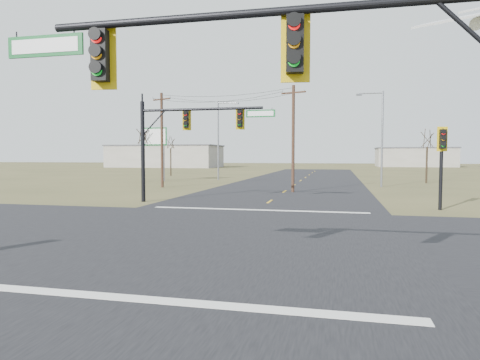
{
  "coord_description": "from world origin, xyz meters",
  "views": [
    {
      "loc": [
        4.3,
        -15.58,
        3.02
      ],
      "look_at": [
        0.51,
        1.0,
        2.05
      ],
      "focal_mm": 32.0,
      "sensor_mm": 36.0,
      "label": 1
    }
  ],
  "objects_px": {
    "utility_pole_far": "(162,138)",
    "bare_tree_c": "(427,138)",
    "streetlight_a": "(380,133)",
    "highway_sign": "(154,143)",
    "bare_tree_b": "(171,142)",
    "streetlight_c": "(220,136)",
    "utility_pole_near": "(293,137)",
    "mast_arm_near": "(295,70)",
    "pedestal_signal_ne": "(442,150)",
    "bare_tree_a": "(143,135)",
    "mast_arm_far": "(188,128)"
  },
  "relations": [
    {
      "from": "utility_pole_far",
      "to": "bare_tree_c",
      "type": "relative_size",
      "value": 1.41
    },
    {
      "from": "streetlight_a",
      "to": "highway_sign",
      "type": "bearing_deg",
      "value": 157.74
    },
    {
      "from": "highway_sign",
      "to": "bare_tree_b",
      "type": "height_order",
      "value": "highway_sign"
    },
    {
      "from": "streetlight_c",
      "to": "bare_tree_b",
      "type": "distance_m",
      "value": 13.52
    },
    {
      "from": "utility_pole_near",
      "to": "bare_tree_b",
      "type": "height_order",
      "value": "utility_pole_near"
    },
    {
      "from": "highway_sign",
      "to": "bare_tree_b",
      "type": "relative_size",
      "value": 1.0
    },
    {
      "from": "utility_pole_near",
      "to": "mast_arm_near",
      "type": "bearing_deg",
      "value": -84.14
    },
    {
      "from": "mast_arm_near",
      "to": "streetlight_a",
      "type": "distance_m",
      "value": 35.26
    },
    {
      "from": "pedestal_signal_ne",
      "to": "bare_tree_b",
      "type": "height_order",
      "value": "bare_tree_b"
    },
    {
      "from": "streetlight_c",
      "to": "bare_tree_b",
      "type": "height_order",
      "value": "streetlight_c"
    },
    {
      "from": "utility_pole_far",
      "to": "bare_tree_c",
      "type": "height_order",
      "value": "utility_pole_far"
    },
    {
      "from": "pedestal_signal_ne",
      "to": "bare_tree_c",
      "type": "relative_size",
      "value": 0.73
    },
    {
      "from": "utility_pole_near",
      "to": "highway_sign",
      "type": "xyz_separation_m",
      "value": [
        -17.59,
        11.71,
        -0.12
      ]
    },
    {
      "from": "streetlight_c",
      "to": "bare_tree_a",
      "type": "xyz_separation_m",
      "value": [
        -8.05,
        -4.69,
        0.02
      ]
    },
    {
      "from": "mast_arm_near",
      "to": "bare_tree_b",
      "type": "bearing_deg",
      "value": 106.86
    },
    {
      "from": "mast_arm_near",
      "to": "bare_tree_a",
      "type": "height_order",
      "value": "bare_tree_a"
    },
    {
      "from": "bare_tree_c",
      "to": "mast_arm_near",
      "type": "bearing_deg",
      "value": -103.76
    },
    {
      "from": "mast_arm_near",
      "to": "pedestal_signal_ne",
      "type": "xyz_separation_m",
      "value": [
        6.38,
        17.31,
        -1.26
      ]
    },
    {
      "from": "streetlight_a",
      "to": "utility_pole_near",
      "type": "bearing_deg",
      "value": -147.32
    },
    {
      "from": "streetlight_c",
      "to": "bare_tree_a",
      "type": "bearing_deg",
      "value": -135.19
    },
    {
      "from": "mast_arm_far",
      "to": "bare_tree_a",
      "type": "distance_m",
      "value": 24.3
    },
    {
      "from": "utility_pole_near",
      "to": "streetlight_a",
      "type": "distance_m",
      "value": 10.84
    },
    {
      "from": "pedestal_signal_ne",
      "to": "mast_arm_near",
      "type": "bearing_deg",
      "value": -118.6
    },
    {
      "from": "utility_pole_far",
      "to": "streetlight_a",
      "type": "relative_size",
      "value": 0.97
    },
    {
      "from": "streetlight_a",
      "to": "utility_pole_far",
      "type": "bearing_deg",
      "value": -179.68
    },
    {
      "from": "utility_pole_far",
      "to": "bare_tree_a",
      "type": "distance_m",
      "value": 10.24
    },
    {
      "from": "bare_tree_b",
      "to": "mast_arm_far",
      "type": "bearing_deg",
      "value": -66.22
    },
    {
      "from": "mast_arm_far",
      "to": "pedestal_signal_ne",
      "type": "distance_m",
      "value": 14.96
    },
    {
      "from": "utility_pole_far",
      "to": "bare_tree_b",
      "type": "xyz_separation_m",
      "value": [
        -8.03,
        21.94,
        0.38
      ]
    },
    {
      "from": "mast_arm_near",
      "to": "utility_pole_far",
      "type": "distance_m",
      "value": 33.78
    },
    {
      "from": "mast_arm_far",
      "to": "bare_tree_c",
      "type": "relative_size",
      "value": 1.39
    },
    {
      "from": "mast_arm_far",
      "to": "pedestal_signal_ne",
      "type": "relative_size",
      "value": 1.9
    },
    {
      "from": "mast_arm_far",
      "to": "utility_pole_far",
      "type": "distance_m",
      "value": 14.11
    },
    {
      "from": "streetlight_c",
      "to": "bare_tree_a",
      "type": "relative_size",
      "value": 1.4
    },
    {
      "from": "mast_arm_near",
      "to": "utility_pole_near",
      "type": "bearing_deg",
      "value": 88.32
    },
    {
      "from": "streetlight_c",
      "to": "mast_arm_near",
      "type": "bearing_deg",
      "value": -58.09
    },
    {
      "from": "mast_arm_far",
      "to": "highway_sign",
      "type": "bearing_deg",
      "value": 99.03
    },
    {
      "from": "utility_pole_far",
      "to": "pedestal_signal_ne",
      "type": "bearing_deg",
      "value": -30.05
    },
    {
      "from": "mast_arm_far",
      "to": "bare_tree_c",
      "type": "height_order",
      "value": "mast_arm_far"
    },
    {
      "from": "utility_pole_near",
      "to": "mast_arm_far",
      "type": "bearing_deg",
      "value": -121.35
    },
    {
      "from": "utility_pole_far",
      "to": "bare_tree_a",
      "type": "relative_size",
      "value": 1.3
    },
    {
      "from": "mast_arm_far",
      "to": "bare_tree_b",
      "type": "distance_m",
      "value": 37.34
    },
    {
      "from": "bare_tree_a",
      "to": "bare_tree_b",
      "type": "xyz_separation_m",
      "value": [
        -2.08,
        13.65,
        -0.41
      ]
    },
    {
      "from": "mast_arm_near",
      "to": "utility_pole_far",
      "type": "height_order",
      "value": "utility_pole_far"
    },
    {
      "from": "bare_tree_b",
      "to": "bare_tree_c",
      "type": "xyz_separation_m",
      "value": [
        33.89,
        -9.75,
        -0.08
      ]
    },
    {
      "from": "utility_pole_far",
      "to": "bare_tree_c",
      "type": "xyz_separation_m",
      "value": [
        25.86,
        12.19,
        0.31
      ]
    },
    {
      "from": "bare_tree_a",
      "to": "bare_tree_b",
      "type": "height_order",
      "value": "bare_tree_a"
    },
    {
      "from": "utility_pole_far",
      "to": "utility_pole_near",
      "type": "bearing_deg",
      "value": -12.61
    },
    {
      "from": "bare_tree_a",
      "to": "bare_tree_c",
      "type": "xyz_separation_m",
      "value": [
        31.81,
        3.89,
        -0.49
      ]
    },
    {
      "from": "utility_pole_near",
      "to": "streetlight_a",
      "type": "bearing_deg",
      "value": 46.08
    }
  ]
}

